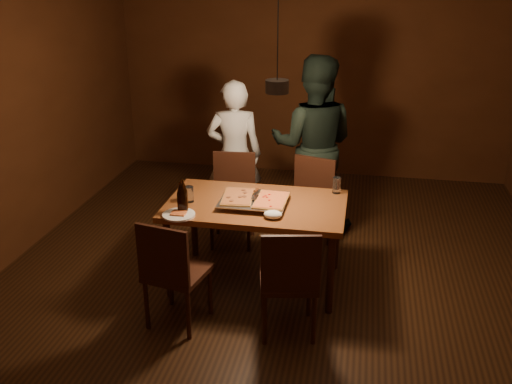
% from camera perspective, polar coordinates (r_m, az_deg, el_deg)
% --- Properties ---
extents(room_shell, '(6.00, 6.00, 6.00)m').
position_cam_1_polar(room_shell, '(4.51, 2.06, 6.14)').
color(room_shell, '#371F0F').
rests_on(room_shell, ground).
extents(dining_table, '(1.50, 0.90, 0.75)m').
position_cam_1_polar(dining_table, '(4.82, 0.00, -1.92)').
color(dining_table, brown).
rests_on(dining_table, floor).
extents(chair_far_left, '(0.46, 0.46, 0.49)m').
position_cam_1_polar(chair_far_left, '(5.66, -2.29, 0.23)').
color(chair_far_left, '#38190F').
rests_on(chair_far_left, floor).
extents(chair_far_right, '(0.52, 0.52, 0.49)m').
position_cam_1_polar(chair_far_right, '(5.54, 5.40, -0.36)').
color(chair_far_right, '#38190F').
rests_on(chair_far_right, floor).
extents(chair_near_left, '(0.49, 0.49, 0.49)m').
position_cam_1_polar(chair_near_left, '(4.32, -8.48, -7.27)').
color(chair_near_left, '#38190F').
rests_on(chair_near_left, floor).
extents(chair_near_right, '(0.50, 0.50, 0.49)m').
position_cam_1_polar(chair_near_right, '(4.17, 3.35, -8.15)').
color(chair_near_right, '#38190F').
rests_on(chair_near_right, floor).
extents(pizza_tray, '(0.59, 0.50, 0.05)m').
position_cam_1_polar(pizza_tray, '(4.76, -0.20, -0.97)').
color(pizza_tray, silver).
rests_on(pizza_tray, dining_table).
extents(pizza_meat, '(0.28, 0.41, 0.02)m').
position_cam_1_polar(pizza_meat, '(4.78, -1.82, -0.46)').
color(pizza_meat, maroon).
rests_on(pizza_meat, pizza_tray).
extents(pizza_cheese, '(0.26, 0.41, 0.02)m').
position_cam_1_polar(pizza_cheese, '(4.71, 1.54, -0.78)').
color(pizza_cheese, gold).
rests_on(pizza_cheese, pizza_tray).
extents(spatula, '(0.10, 0.24, 0.04)m').
position_cam_1_polar(spatula, '(4.75, -0.35, -0.50)').
color(spatula, silver).
rests_on(spatula, pizza_tray).
extents(beer_bottle_a, '(0.07, 0.07, 0.26)m').
position_cam_1_polar(beer_bottle_a, '(4.61, -7.49, -0.56)').
color(beer_bottle_a, black).
rests_on(beer_bottle_a, dining_table).
extents(beer_bottle_b, '(0.07, 0.07, 0.28)m').
position_cam_1_polar(beer_bottle_b, '(4.61, -7.30, -0.41)').
color(beer_bottle_b, black).
rests_on(beer_bottle_b, dining_table).
extents(water_glass_left, '(0.08, 0.08, 0.13)m').
position_cam_1_polar(water_glass_left, '(4.83, -6.74, -0.22)').
color(water_glass_left, silver).
rests_on(water_glass_left, dining_table).
extents(water_glass_right, '(0.07, 0.07, 0.14)m').
position_cam_1_polar(water_glass_right, '(5.03, 8.07, 0.67)').
color(water_glass_right, silver).
rests_on(water_glass_right, dining_table).
extents(plate_slice, '(0.26, 0.26, 0.03)m').
position_cam_1_polar(plate_slice, '(4.59, -7.73, -2.25)').
color(plate_slice, white).
rests_on(plate_slice, dining_table).
extents(napkin, '(0.15, 0.11, 0.06)m').
position_cam_1_polar(napkin, '(4.50, 1.70, -2.27)').
color(napkin, white).
rests_on(napkin, dining_table).
extents(diner_white, '(0.63, 0.47, 1.56)m').
position_cam_1_polar(diner_white, '(5.93, -2.17, 3.76)').
color(diner_white, silver).
rests_on(diner_white, floor).
extents(diner_dark, '(0.88, 0.69, 1.82)m').
position_cam_1_polar(diner_dark, '(5.84, 5.72, 4.70)').
color(diner_dark, black).
rests_on(diner_dark, floor).
extents(pendant_lamp, '(0.18, 0.18, 1.10)m').
position_cam_1_polar(pendant_lamp, '(4.43, 2.12, 10.64)').
color(pendant_lamp, black).
rests_on(pendant_lamp, ceiling).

